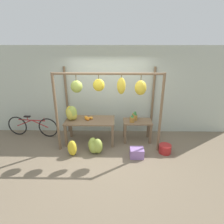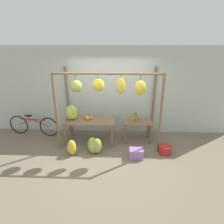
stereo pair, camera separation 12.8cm
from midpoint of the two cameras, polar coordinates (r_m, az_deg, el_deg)
The scene contains 13 objects.
ground_plane at distance 5.26m, azimuth -1.84°, elevation -12.71°, with size 20.00×20.00×0.00m, color #756651.
shop_wall_back at distance 6.04m, azimuth -1.33°, elevation 6.37°, with size 8.00×0.08×2.80m.
stall_awning at distance 4.95m, azimuth -1.54°, elevation 6.06°, with size 2.84×1.31×2.19m.
display_table_main at distance 5.64m, azimuth -7.31°, elevation -3.34°, with size 1.45×0.74×0.72m.
display_table_side at distance 5.76m, azimuth 7.09°, elevation -4.06°, with size 0.86×0.52×0.65m.
banana_pile_on_table at distance 5.64m, azimuth -12.85°, elevation -0.46°, with size 0.47×0.46×0.43m.
orange_pile at distance 5.60m, azimuth -7.83°, elevation -1.88°, with size 0.26×0.22×0.10m.
pineapple_cluster at distance 5.68m, azimuth 6.02°, elevation -1.50°, with size 0.25×0.40×0.29m.
banana_pile_ground_left at distance 5.23m, azimuth -12.68°, elevation -10.69°, with size 0.33×0.32×0.44m.
banana_pile_ground_right at distance 5.26m, azimuth -5.85°, elevation -10.27°, with size 0.48×0.41×0.44m.
fruit_crate_white at distance 5.12m, azimuth 6.83°, elevation -12.23°, with size 0.36×0.29×0.25m.
blue_bucket at distance 5.44m, azimuth 15.20°, elevation -10.79°, with size 0.33×0.33×0.24m.
parked_bicycle at distance 6.59m, azimuth -23.57°, elevation -3.98°, with size 1.69×0.23×0.69m.
Camera 1 is at (0.18, -4.39, 2.90)m, focal length 30.00 mm.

